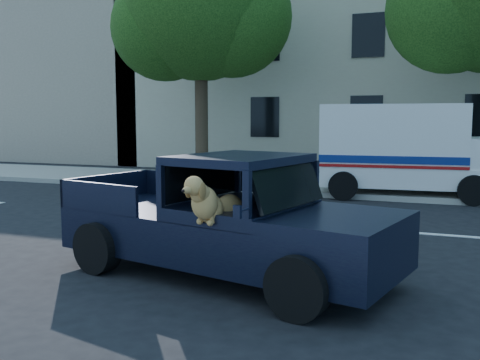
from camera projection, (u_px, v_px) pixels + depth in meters
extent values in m
plane|color=black|center=(176.00, 262.00, 8.13)|extent=(120.00, 120.00, 0.00)
cube|color=gray|center=(313.00, 185.00, 16.66)|extent=(60.00, 4.00, 0.15)
cylinder|color=#332619|center=(201.00, 117.00, 18.20)|extent=(0.44, 0.44, 4.40)
sphere|color=black|center=(201.00, 2.00, 17.75)|extent=(5.20, 5.20, 5.20)
sphere|color=black|center=(165.00, 27.00, 17.99)|extent=(3.60, 3.60, 3.60)
sphere|color=black|center=(232.00, 17.00, 17.74)|extent=(4.00, 4.00, 4.00)
sphere|color=black|center=(451.00, 8.00, 14.82)|extent=(3.60, 3.60, 3.60)
cube|color=#BBB49A|center=(427.00, 61.00, 21.87)|extent=(26.00, 6.00, 9.00)
cube|color=tan|center=(67.00, 83.00, 28.27)|extent=(12.00, 6.00, 8.00)
cube|color=black|center=(227.00, 235.00, 7.35)|extent=(5.00, 2.84, 0.60)
cube|color=black|center=(341.00, 222.00, 6.38)|extent=(1.74, 2.08, 0.15)
cube|color=black|center=(240.00, 159.00, 7.10)|extent=(1.76, 2.02, 0.11)
cube|color=black|center=(288.00, 187.00, 6.73)|extent=(0.58, 1.57, 0.51)
cube|color=black|center=(234.00, 232.00, 6.77)|extent=(0.60, 0.60, 0.34)
cube|color=black|center=(237.00, 212.00, 5.82)|extent=(0.10, 0.06, 0.15)
cube|color=silver|center=(408.00, 175.00, 14.64)|extent=(4.77, 2.45, 0.55)
cube|color=silver|center=(393.00, 135.00, 14.63)|extent=(3.89, 2.38, 1.65)
cube|color=navy|center=(392.00, 160.00, 13.70)|extent=(3.73, 0.32, 0.20)
cube|color=#9E0F0F|center=(391.00, 167.00, 13.72)|extent=(3.73, 0.32, 0.08)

